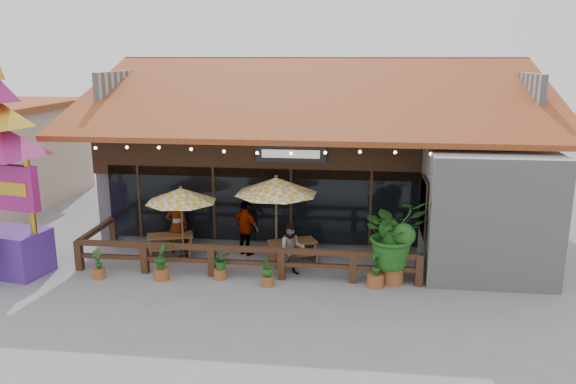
# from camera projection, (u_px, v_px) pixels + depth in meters

# --- Properties ---
(ground) EXTENTS (100.00, 100.00, 0.00)m
(ground) POSITION_uv_depth(u_px,v_px,m) (301.00, 273.00, 16.30)
(ground) COLOR gray
(ground) RESTS_ON ground
(restaurant_building) EXTENTS (15.50, 14.73, 6.09)m
(restaurant_building) POSITION_uv_depth(u_px,v_px,m) (324.00, 158.00, 22.12)
(restaurant_building) COLOR #A1A2A6
(restaurant_building) RESTS_ON ground
(patio_railing) EXTENTS (10.00, 2.60, 0.92)m
(patio_railing) POSITION_uv_depth(u_px,v_px,m) (222.00, 253.00, 16.16)
(patio_railing) COLOR #4A2A1A
(patio_railing) RESTS_ON ground
(umbrella_left) EXTENTS (2.68, 2.68, 2.33)m
(umbrella_left) POSITION_uv_depth(u_px,v_px,m) (181.00, 195.00, 16.97)
(umbrella_left) COLOR brown
(umbrella_left) RESTS_ON ground
(umbrella_right) EXTENTS (3.27, 3.27, 2.70)m
(umbrella_right) POSITION_uv_depth(u_px,v_px,m) (276.00, 186.00, 16.75)
(umbrella_right) COLOR brown
(umbrella_right) RESTS_ON ground
(picnic_table_left) EXTENTS (1.73, 1.61, 0.68)m
(picnic_table_left) POSITION_uv_depth(u_px,v_px,m) (170.00, 242.00, 17.63)
(picnic_table_left) COLOR brown
(picnic_table_left) RESTS_ON ground
(picnic_table_right) EXTENTS (1.79, 1.70, 0.68)m
(picnic_table_right) POSITION_uv_depth(u_px,v_px,m) (292.00, 248.00, 17.06)
(picnic_table_right) COLOR brown
(picnic_table_right) RESTS_ON ground
(thai_sign_tower) EXTENTS (3.04, 3.04, 6.97)m
(thai_sign_tower) POSITION_uv_depth(u_px,v_px,m) (3.00, 148.00, 15.42)
(thai_sign_tower) COLOR #4E2792
(thai_sign_tower) RESTS_ON ground
(tropical_plant) EXTENTS (2.27, 2.17, 2.44)m
(tropical_plant) POSITION_uv_depth(u_px,v_px,m) (393.00, 235.00, 15.32)
(tropical_plant) COLOR brown
(tropical_plant) RESTS_ON ground
(diner_a) EXTENTS (0.77, 0.63, 1.81)m
(diner_a) POSITION_uv_depth(u_px,v_px,m) (177.00, 225.00, 17.82)
(diner_a) COLOR #352010
(diner_a) RESTS_ON ground
(diner_b) EXTENTS (0.85, 0.71, 1.54)m
(diner_b) POSITION_uv_depth(u_px,v_px,m) (292.00, 249.00, 16.02)
(diner_b) COLOR #352010
(diner_b) RESTS_ON ground
(diner_c) EXTENTS (1.11, 0.91, 1.77)m
(diner_c) POSITION_uv_depth(u_px,v_px,m) (246.00, 228.00, 17.59)
(diner_c) COLOR #352010
(diner_c) RESTS_ON ground
(planter_a) EXTENTS (0.35, 0.35, 0.86)m
(planter_a) POSITION_uv_depth(u_px,v_px,m) (98.00, 266.00, 15.86)
(planter_a) COLOR brown
(planter_a) RESTS_ON ground
(planter_b) EXTENTS (0.43, 0.43, 1.04)m
(planter_b) POSITION_uv_depth(u_px,v_px,m) (161.00, 264.00, 15.73)
(planter_b) COLOR brown
(planter_b) RESTS_ON ground
(planter_c) EXTENTS (0.66, 0.61, 0.89)m
(planter_c) POSITION_uv_depth(u_px,v_px,m) (220.00, 262.00, 15.79)
(planter_c) COLOR brown
(planter_c) RESTS_ON ground
(planter_d) EXTENTS (0.43, 0.43, 0.85)m
(planter_d) POSITION_uv_depth(u_px,v_px,m) (267.00, 272.00, 15.32)
(planter_d) COLOR brown
(planter_d) RESTS_ON ground
(planter_e) EXTENTS (0.45, 0.45, 1.10)m
(planter_e) POSITION_uv_depth(u_px,v_px,m) (376.00, 271.00, 15.23)
(planter_e) COLOR brown
(planter_e) RESTS_ON ground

